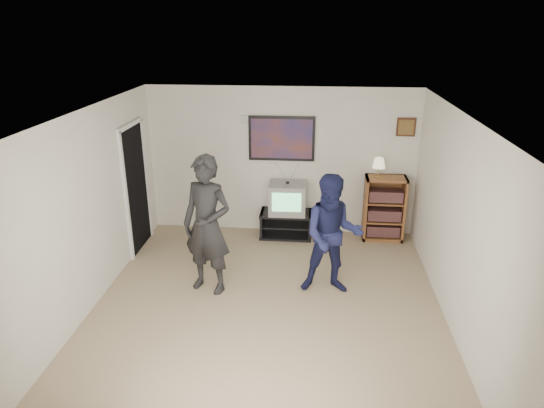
% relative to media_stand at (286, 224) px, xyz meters
% --- Properties ---
extents(room_shell, '(4.51, 5.00, 2.51)m').
position_rel_media_stand_xyz_m(room_shell, '(-0.10, -1.88, 1.03)').
color(room_shell, '#8C7659').
rests_on(room_shell, ground).
extents(media_stand, '(0.88, 0.49, 0.44)m').
position_rel_media_stand_xyz_m(media_stand, '(0.00, 0.00, 0.00)').
color(media_stand, black).
rests_on(media_stand, room_shell).
extents(crt_television, '(0.61, 0.52, 0.51)m').
position_rel_media_stand_xyz_m(crt_television, '(0.02, 0.00, 0.48)').
color(crt_television, gray).
rests_on(crt_television, media_stand).
extents(bookshelf, '(0.66, 0.38, 1.09)m').
position_rel_media_stand_xyz_m(bookshelf, '(1.63, 0.05, 0.33)').
color(bookshelf, brown).
rests_on(bookshelf, room_shell).
extents(table_lamp, '(0.21, 0.21, 0.34)m').
position_rel_media_stand_xyz_m(table_lamp, '(1.48, 0.01, 1.04)').
color(table_lamp, beige).
rests_on(table_lamp, bookshelf).
extents(person_tall, '(0.80, 0.65, 1.90)m').
position_rel_media_stand_xyz_m(person_tall, '(-0.94, -1.83, 0.73)').
color(person_tall, black).
rests_on(person_tall, room_shell).
extents(person_short, '(0.83, 0.66, 1.67)m').
position_rel_media_stand_xyz_m(person_short, '(0.72, -1.73, 0.61)').
color(person_short, '#191C44').
rests_on(person_short, room_shell).
extents(controller_left, '(0.08, 0.13, 0.04)m').
position_rel_media_stand_xyz_m(controller_left, '(-1.00, -1.63, 1.05)').
color(controller_left, white).
rests_on(controller_left, person_tall).
extents(controller_right, '(0.08, 0.13, 0.04)m').
position_rel_media_stand_xyz_m(controller_right, '(0.71, -1.47, 0.77)').
color(controller_right, white).
rests_on(controller_right, person_short).
extents(poster, '(1.10, 0.03, 0.75)m').
position_rel_media_stand_xyz_m(poster, '(-0.10, 0.25, 1.43)').
color(poster, black).
rests_on(poster, room_shell).
extents(air_vent, '(0.28, 0.02, 0.14)m').
position_rel_media_stand_xyz_m(air_vent, '(-0.65, 0.25, 1.73)').
color(air_vent, white).
rests_on(air_vent, room_shell).
extents(small_picture, '(0.30, 0.03, 0.30)m').
position_rel_media_stand_xyz_m(small_picture, '(1.90, 0.25, 1.66)').
color(small_picture, black).
rests_on(small_picture, room_shell).
extents(doorway, '(0.03, 0.85, 2.00)m').
position_rel_media_stand_xyz_m(doorway, '(-2.34, -0.63, 0.78)').
color(doorway, black).
rests_on(doorway, room_shell).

